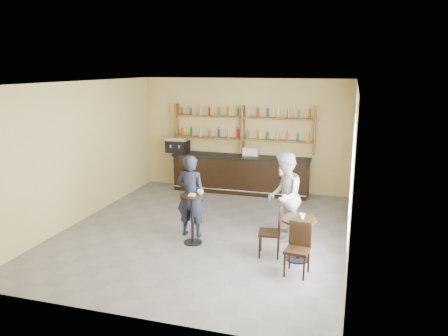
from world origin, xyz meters
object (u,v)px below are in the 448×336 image
(espresso_machine, at_px, (178,145))
(patron_second, at_px, (284,197))
(pedestal_table, at_px, (193,219))
(man_main, at_px, (191,196))
(chair_west, at_px, (269,232))
(chair_south, at_px, (297,250))
(pastry_case, at_px, (251,152))
(cafe_table, at_px, (298,239))
(bar_counter, at_px, (241,174))

(espresso_machine, distance_m, patron_second, 4.79)
(pedestal_table, xyz_separation_m, patron_second, (1.73, 0.73, 0.41))
(man_main, relative_size, chair_west, 1.87)
(man_main, height_order, chair_south, man_main)
(espresso_machine, height_order, man_main, man_main)
(pastry_case, height_order, chair_west, pastry_case)
(espresso_machine, height_order, cafe_table, espresso_machine)
(chair_south, height_order, patron_second, patron_second)
(pastry_case, bearing_deg, chair_west, -78.76)
(espresso_machine, distance_m, cafe_table, 5.78)
(chair_west, distance_m, patron_second, 1.00)
(bar_counter, xyz_separation_m, patron_second, (1.70, -3.13, 0.39))
(man_main, xyz_separation_m, patron_second, (1.90, 0.35, 0.05))
(bar_counter, distance_m, pedestal_table, 3.86)
(bar_counter, distance_m, patron_second, 3.58)
(man_main, height_order, chair_west, man_main)
(cafe_table, bearing_deg, patron_second, 114.58)
(pedestal_table, xyz_separation_m, cafe_table, (2.15, -0.19, -0.10))
(espresso_machine, height_order, chair_south, espresso_machine)
(man_main, bearing_deg, patron_second, -168.49)
(espresso_machine, bearing_deg, cafe_table, -39.38)
(bar_counter, bearing_deg, cafe_table, -62.34)
(cafe_table, bearing_deg, pedestal_table, 174.89)
(espresso_machine, bearing_deg, chair_south, -42.97)
(pedestal_table, xyz_separation_m, man_main, (-0.18, 0.39, 0.37))
(man_main, xyz_separation_m, chair_south, (2.38, -1.18, -0.42))
(espresso_machine, distance_m, pedestal_table, 4.36)
(bar_counter, bearing_deg, man_main, -93.34)
(bar_counter, relative_size, chair_west, 4.18)
(patron_second, bearing_deg, man_main, -81.78)
(pedestal_table, distance_m, patron_second, 1.92)
(pastry_case, xyz_separation_m, chair_west, (1.27, -4.00, -0.72))
(bar_counter, height_order, chair_west, bar_counter)
(pedestal_table, bearing_deg, bar_counter, 89.62)
(pastry_case, relative_size, pedestal_table, 0.44)
(espresso_machine, bearing_deg, pedestal_table, -58.26)
(pedestal_table, height_order, man_main, man_main)
(pedestal_table, bearing_deg, patron_second, 23.05)
(pastry_case, relative_size, patron_second, 0.24)
(man_main, distance_m, patron_second, 1.93)
(espresso_machine, bearing_deg, man_main, -58.09)
(pedestal_table, bearing_deg, espresso_machine, 115.97)
(bar_counter, bearing_deg, patron_second, -61.46)
(cafe_table, distance_m, chair_west, 0.56)
(bar_counter, relative_size, chair_south, 4.27)
(bar_counter, relative_size, man_main, 2.23)
(chair_south, bearing_deg, chair_west, 140.23)
(man_main, height_order, patron_second, patron_second)
(espresso_machine, xyz_separation_m, patron_second, (3.61, -3.13, -0.36))
(bar_counter, distance_m, chair_west, 4.30)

